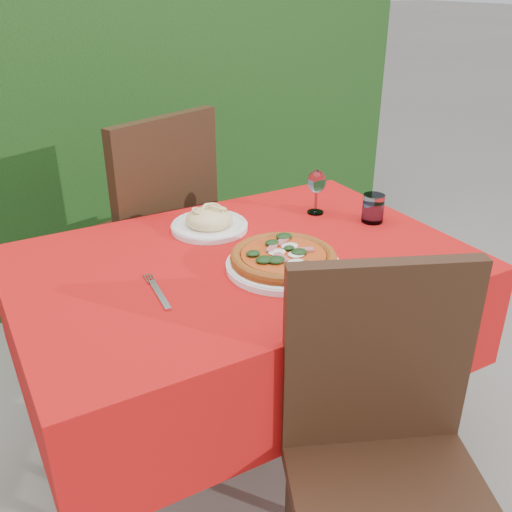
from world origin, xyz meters
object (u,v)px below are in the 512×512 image
chair_far (150,228)px  wine_glass (317,183)px  pizza_plate (283,260)px  pasta_plate (209,222)px  chair_near (385,447)px  water_glass (373,210)px  fork (160,295)px

chair_far → wine_glass: chair_far is taller
pizza_plate → pasta_plate: bearing=99.9°
chair_near → pasta_plate: (-0.02, 0.84, 0.23)m
chair_far → wine_glass: 0.70m
water_glass → wine_glass: size_ratio=0.61×
pizza_plate → water_glass: size_ratio=3.89×
water_glass → chair_near: bearing=-126.4°
pizza_plate → wine_glass: bearing=43.4°
chair_near → pizza_plate: (0.04, 0.49, 0.23)m
fork → water_glass: bearing=13.3°
chair_far → wine_glass: size_ratio=6.93×
pizza_plate → pasta_plate: (-0.06, 0.34, -0.00)m
chair_near → wine_glass: size_ratio=6.29×
pasta_plate → water_glass: bearing=-22.5°
wine_glass → fork: bearing=-157.9°
chair_near → pizza_plate: size_ratio=2.65×
pizza_plate → pasta_plate: pasta_plate is taller
wine_glass → chair_near: bearing=-113.9°
pizza_plate → water_glass: 0.45m
water_glass → wine_glass: 0.20m
chair_far → wine_glass: bearing=109.7°
chair_near → water_glass: 0.83m
water_glass → fork: (-0.78, -0.11, -0.04)m
wine_glass → fork: wine_glass is taller
pizza_plate → pasta_plate: 0.35m
pasta_plate → wine_glass: wine_glass is taller
fork → pizza_plate: bearing=0.5°
chair_near → water_glass: chair_near is taller
water_glass → fork: water_glass is taller
pizza_plate → fork: pizza_plate is taller
pizza_plate → water_glass: (0.43, 0.14, 0.01)m
chair_far → pizza_plate: size_ratio=2.91×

